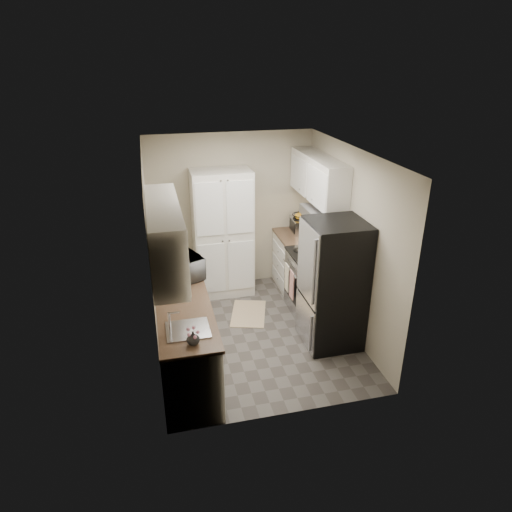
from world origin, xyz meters
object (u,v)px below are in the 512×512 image
(refrigerator, at_px, (333,284))
(microwave, at_px, (183,266))
(pantry_cabinet, at_px, (223,234))
(toaster_oven, at_px, (302,225))
(wine_bottle, at_px, (166,258))
(electric_range, at_px, (313,282))

(refrigerator, relative_size, microwave, 3.11)
(refrigerator, bearing_deg, pantry_cabinet, 123.46)
(pantry_cabinet, xyz_separation_m, toaster_oven, (1.29, -0.01, 0.04))
(toaster_oven, bearing_deg, microwave, -146.51)
(pantry_cabinet, bearing_deg, microwave, -120.86)
(microwave, height_order, wine_bottle, wine_bottle)
(pantry_cabinet, relative_size, electric_range, 1.77)
(refrigerator, distance_m, wine_bottle, 2.22)
(microwave, bearing_deg, pantry_cabinet, -54.97)
(pantry_cabinet, distance_m, microwave, 1.39)
(toaster_oven, bearing_deg, pantry_cabinet, -177.46)
(electric_range, height_order, microwave, microwave)
(refrigerator, bearing_deg, microwave, 163.83)
(electric_range, distance_m, microwave, 1.99)
(pantry_cabinet, xyz_separation_m, electric_range, (1.17, -0.93, -0.52))
(electric_range, relative_size, toaster_oven, 2.79)
(electric_range, bearing_deg, pantry_cabinet, 141.78)
(pantry_cabinet, height_order, toaster_oven, pantry_cabinet)
(electric_range, xyz_separation_m, wine_bottle, (-2.09, 0.03, 0.60))
(microwave, bearing_deg, electric_range, -106.16)
(toaster_oven, bearing_deg, refrigerator, -92.03)
(microwave, xyz_separation_m, toaster_oven, (2.00, 1.18, -0.03))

